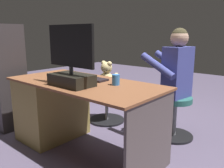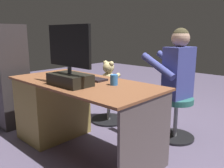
# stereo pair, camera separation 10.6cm
# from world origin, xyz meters

# --- Properties ---
(ground_plane) EXTENTS (10.00, 10.00, 0.00)m
(ground_plane) POSITION_xyz_m (0.00, 0.00, 0.00)
(ground_plane) COLOR #594F68
(desk) EXTENTS (1.58, 0.74, 0.71)m
(desk) POSITION_xyz_m (0.43, 0.38, 0.38)
(desk) COLOR brown
(desk) RESTS_ON ground_plane
(monitor) EXTENTS (0.56, 0.24, 0.53)m
(monitor) POSITION_xyz_m (-0.04, 0.56, 0.87)
(monitor) COLOR black
(monitor) RESTS_ON desk
(keyboard) EXTENTS (0.42, 0.14, 0.02)m
(keyboard) POSITION_xyz_m (0.05, 0.25, 0.72)
(keyboard) COLOR black
(keyboard) RESTS_ON desk
(computer_mouse) EXTENTS (0.06, 0.10, 0.04)m
(computer_mouse) POSITION_xyz_m (0.34, 0.24, 0.73)
(computer_mouse) COLOR #1D1D2D
(computer_mouse) RESTS_ON desk
(cup) EXTENTS (0.07, 0.07, 0.10)m
(cup) POSITION_xyz_m (-0.33, 0.28, 0.76)
(cup) COLOR #3372BF
(cup) RESTS_ON desk
(tv_remote) EXTENTS (0.07, 0.16, 0.02)m
(tv_remote) POSITION_xyz_m (0.20, 0.39, 0.72)
(tv_remote) COLOR black
(tv_remote) RESTS_ON desk
(office_chair_teddy) EXTENTS (0.47, 0.47, 0.48)m
(office_chair_teddy) POSITION_xyz_m (0.38, -0.37, 0.27)
(office_chair_teddy) COLOR black
(office_chair_teddy) RESTS_ON ground_plane
(teddy_bear) EXTENTS (0.24, 0.24, 0.34)m
(teddy_bear) POSITION_xyz_m (0.38, -0.38, 0.63)
(teddy_bear) COLOR #D4BD7D
(teddy_bear) RESTS_ON office_chair_teddy
(visitor_chair) EXTENTS (0.43, 0.43, 0.48)m
(visitor_chair) POSITION_xyz_m (-0.54, -0.50, 0.28)
(visitor_chair) COLOR black
(visitor_chair) RESTS_ON ground_plane
(person) EXTENTS (0.54, 0.53, 1.23)m
(person) POSITION_xyz_m (-0.46, -0.49, 0.72)
(person) COLOR #404691
(person) RESTS_ON ground_plane
(equipment_rack) EXTENTS (0.44, 0.36, 1.27)m
(equipment_rack) POSITION_xyz_m (1.22, 0.58, 0.64)
(equipment_rack) COLOR #302B2C
(equipment_rack) RESTS_ON ground_plane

